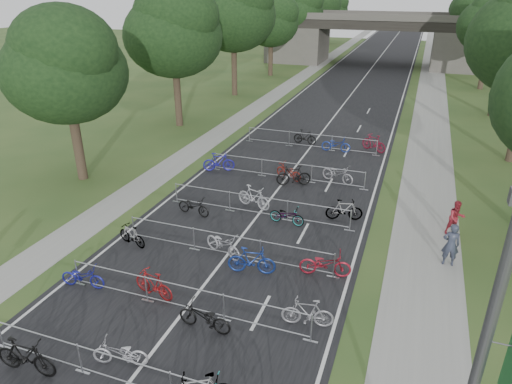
% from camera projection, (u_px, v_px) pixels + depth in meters
% --- Properties ---
extents(road, '(11.00, 140.00, 0.01)m').
position_uv_depth(road, '(359.00, 84.00, 52.92)').
color(road, black).
rests_on(road, ground).
extents(sidewalk_right, '(3.00, 140.00, 0.01)m').
position_uv_depth(sidewalk_right, '(432.00, 89.00, 50.45)').
color(sidewalk_right, gray).
rests_on(sidewalk_right, ground).
extents(sidewalk_left, '(2.00, 140.00, 0.01)m').
position_uv_depth(sidewalk_left, '(297.00, 80.00, 55.23)').
color(sidewalk_left, gray).
rests_on(sidewalk_left, ground).
extents(lane_markings, '(0.12, 140.00, 0.00)m').
position_uv_depth(lane_markings, '(359.00, 84.00, 52.92)').
color(lane_markings, silver).
rests_on(lane_markings, ground).
extents(overpass_bridge, '(31.00, 8.00, 7.05)m').
position_uv_depth(overpass_bridge, '(377.00, 39.00, 64.28)').
color(overpass_bridge, '#4E4C46').
rests_on(overpass_bridge, ground).
extents(tree_left_0, '(6.72, 6.72, 10.25)m').
position_uv_depth(tree_left_0, '(65.00, 68.00, 24.59)').
color(tree_left_0, '#33261C').
rests_on(tree_left_0, ground).
extents(tree_left_1, '(7.56, 7.56, 11.53)m').
position_uv_depth(tree_left_1, '(174.00, 32.00, 34.52)').
color(tree_left_1, '#33261C').
rests_on(tree_left_1, ground).
extents(tree_left_2, '(8.40, 8.40, 12.81)m').
position_uv_depth(tree_left_2, '(234.00, 12.00, 44.44)').
color(tree_left_2, '#33261C').
rests_on(tree_left_2, ground).
extents(tree_right_2, '(6.16, 6.16, 9.39)m').
position_uv_depth(tree_right_2, '(508.00, 46.00, 37.78)').
color(tree_right_2, '#33261C').
rests_on(tree_right_2, ground).
extents(tree_left_3, '(6.72, 6.72, 10.25)m').
position_uv_depth(tree_left_3, '(272.00, 21.00, 55.38)').
color(tree_left_3, '#33261C').
rests_on(tree_left_3, ground).
extents(tree_right_3, '(7.17, 7.17, 10.93)m').
position_uv_depth(tree_right_3, '(494.00, 23.00, 47.64)').
color(tree_right_3, '#33261C').
rests_on(tree_right_3, ground).
extents(tree_left_4, '(7.56, 7.56, 11.53)m').
position_uv_depth(tree_left_4, '(298.00, 9.00, 65.31)').
color(tree_left_4, '#33261C').
rests_on(tree_left_4, ground).
extents(tree_right_4, '(8.18, 8.18, 12.47)m').
position_uv_depth(tree_right_4, '(486.00, 8.00, 57.50)').
color(tree_right_4, '#33261C').
rests_on(tree_right_4, ground).
extents(tree_left_5, '(8.40, 8.40, 12.81)m').
position_uv_depth(tree_left_5, '(317.00, 1.00, 75.24)').
color(tree_left_5, '#33261C').
rests_on(tree_left_5, ground).
extents(tree_right_5, '(6.16, 6.16, 9.39)m').
position_uv_depth(tree_right_5, '(476.00, 18.00, 68.58)').
color(tree_right_5, '#33261C').
rests_on(tree_right_5, ground).
extents(tree_left_6, '(6.72, 6.72, 10.25)m').
position_uv_depth(tree_left_6, '(331.00, 8.00, 86.18)').
color(tree_left_6, '#33261C').
rests_on(tree_left_6, ground).
extents(tree_right_6, '(7.17, 7.17, 10.93)m').
position_uv_depth(tree_right_6, '(472.00, 7.00, 78.44)').
color(tree_right_6, '#33261C').
rests_on(tree_right_6, ground).
extents(barrier_row_1, '(9.70, 0.08, 1.10)m').
position_uv_depth(barrier_row_1, '(124.00, 372.00, 13.00)').
color(barrier_row_1, '#A9ACB2').
rests_on(barrier_row_1, ground).
extents(barrier_row_2, '(9.70, 0.08, 1.10)m').
position_uv_depth(barrier_row_2, '(184.00, 298.00, 16.08)').
color(barrier_row_2, '#A9ACB2').
rests_on(barrier_row_2, ground).
extents(barrier_row_3, '(9.70, 0.08, 1.10)m').
position_uv_depth(barrier_row_3, '(226.00, 245.00, 19.33)').
color(barrier_row_3, '#A9ACB2').
rests_on(barrier_row_3, ground).
extents(barrier_row_4, '(9.70, 0.08, 1.10)m').
position_uv_depth(barrier_row_4, '(258.00, 206.00, 22.75)').
color(barrier_row_4, '#A9ACB2').
rests_on(barrier_row_4, ground).
extents(barrier_row_5, '(9.70, 0.08, 1.10)m').
position_uv_depth(barrier_row_5, '(286.00, 171.00, 27.03)').
color(barrier_row_5, '#A9ACB2').
rests_on(barrier_row_5, ground).
extents(barrier_row_6, '(9.70, 0.08, 1.10)m').
position_uv_depth(barrier_row_6, '(310.00, 141.00, 32.16)').
color(barrier_row_6, '#A9ACB2').
rests_on(barrier_row_6, ground).
extents(bike_4, '(2.09, 0.71, 1.24)m').
position_uv_depth(bike_4, '(25.00, 357.00, 13.44)').
color(bike_4, black).
rests_on(bike_4, ground).
extents(bike_5, '(1.83, 1.03, 0.91)m').
position_uv_depth(bike_5, '(120.00, 353.00, 13.79)').
color(bike_5, '#B6B6BE').
rests_on(bike_5, ground).
extents(bike_8, '(1.84, 0.87, 0.93)m').
position_uv_depth(bike_8, '(83.00, 277.00, 17.38)').
color(bike_8, navy).
rests_on(bike_8, ground).
extents(bike_9, '(1.88, 0.88, 1.09)m').
position_uv_depth(bike_9, '(154.00, 284.00, 16.82)').
color(bike_9, maroon).
rests_on(bike_9, ground).
extents(bike_10, '(1.95, 0.75, 1.01)m').
position_uv_depth(bike_10, '(204.00, 318.00, 15.18)').
color(bike_10, black).
rests_on(bike_10, ground).
extents(bike_11, '(1.85, 0.83, 1.08)m').
position_uv_depth(bike_11, '(307.00, 313.00, 15.36)').
color(bike_11, gray).
rests_on(bike_11, ground).
extents(bike_12, '(1.69, 0.88, 0.98)m').
position_uv_depth(bike_12, '(132.00, 235.00, 20.18)').
color(bike_12, '#A9ACB2').
rests_on(bike_12, ground).
extents(bike_13, '(2.14, 1.44, 1.06)m').
position_uv_depth(bike_13, '(223.00, 244.00, 19.42)').
color(bike_13, '#A5A5AD').
rests_on(bike_13, ground).
extents(bike_14, '(2.02, 0.92, 1.17)m').
position_uv_depth(bike_14, '(252.00, 261.00, 18.16)').
color(bike_14, navy).
rests_on(bike_14, ground).
extents(bike_15, '(2.15, 1.08, 1.08)m').
position_uv_depth(bike_15, '(325.00, 264.00, 18.05)').
color(bike_15, maroon).
rests_on(bike_15, ground).
extents(bike_16, '(1.91, 0.92, 0.96)m').
position_uv_depth(bike_16, '(194.00, 206.00, 22.86)').
color(bike_16, black).
rests_on(bike_16, ground).
extents(bike_17, '(2.09, 1.14, 1.21)m').
position_uv_depth(bike_17, '(254.00, 197.00, 23.53)').
color(bike_17, '#AEB0B6').
rests_on(bike_17, ground).
extents(bike_18, '(1.81, 0.77, 0.93)m').
position_uv_depth(bike_18, '(287.00, 215.00, 21.98)').
color(bike_18, '#A9ACB2').
rests_on(bike_18, ground).
extents(bike_19, '(1.88, 0.96, 1.09)m').
position_uv_depth(bike_19, '(344.00, 210.00, 22.33)').
color(bike_19, '#A9ACB2').
rests_on(bike_19, ground).
extents(bike_20, '(2.03, 1.22, 1.18)m').
position_uv_depth(bike_20, '(219.00, 162.00, 28.20)').
color(bike_20, '#1F1B97').
rests_on(bike_20, ground).
extents(bike_21, '(1.94, 1.32, 0.97)m').
position_uv_depth(bike_21, '(289.00, 172.00, 27.05)').
color(bike_21, maroon).
rests_on(bike_21, ground).
extents(bike_22, '(2.06, 1.30, 1.20)m').
position_uv_depth(bike_22, '(294.00, 176.00, 26.18)').
color(bike_22, black).
rests_on(bike_22, ground).
extents(bike_23, '(2.19, 1.43, 1.09)m').
position_uv_depth(bike_23, '(338.00, 174.00, 26.60)').
color(bike_23, gray).
rests_on(bike_23, ground).
extents(bike_25, '(1.79, 0.72, 1.05)m').
position_uv_depth(bike_25, '(305.00, 137.00, 33.03)').
color(bike_25, black).
rests_on(bike_25, ground).
extents(bike_26, '(2.01, 0.75, 1.05)m').
position_uv_depth(bike_26, '(336.00, 144.00, 31.51)').
color(bike_26, navy).
rests_on(bike_26, ground).
extents(bike_27, '(1.98, 1.51, 1.19)m').
position_uv_depth(bike_27, '(374.00, 143.00, 31.57)').
color(bike_27, maroon).
rests_on(bike_27, ground).
extents(pedestrian_a, '(0.72, 0.51, 1.89)m').
position_uv_depth(pedestrian_a, '(451.00, 245.00, 18.59)').
color(pedestrian_a, '#2E3345').
rests_on(pedestrian_a, ground).
extents(pedestrian_b, '(1.00, 0.92, 1.67)m').
position_uv_depth(pedestrian_b, '(456.00, 218.00, 20.93)').
color(pedestrian_b, maroon).
rests_on(pedestrian_b, ground).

